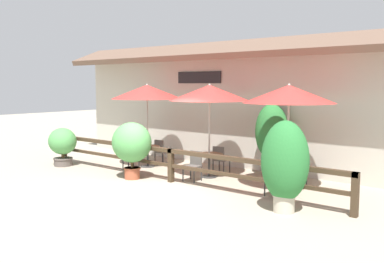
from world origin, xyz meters
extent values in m
plane|color=#9E937F|center=(0.00, 0.00, 0.00)|extent=(60.00, 60.00, 0.00)
cube|color=#BCB7A8|center=(0.00, 4.20, 1.80)|extent=(14.00, 0.40, 3.60)
cube|color=brown|center=(0.00, 3.65, 3.88)|extent=(14.28, 1.48, 0.70)
cube|color=black|center=(-1.29, 3.97, 3.00)|extent=(1.87, 0.04, 0.40)
cube|color=#3D2D1E|center=(0.00, 1.05, 0.89)|extent=(10.40, 0.14, 0.11)
cube|color=#3D2D1E|center=(0.00, 1.05, 0.47)|extent=(10.40, 0.10, 0.09)
cube|color=#3D2D1E|center=(-5.13, 1.05, 0.47)|extent=(0.14, 0.14, 0.95)
cube|color=#3D2D1E|center=(0.00, 1.05, 0.47)|extent=(0.14, 0.14, 0.95)
cube|color=#3D2D1E|center=(5.13, 1.05, 0.47)|extent=(0.14, 0.14, 0.95)
cylinder|color=#B7B2A8|center=(-2.13, 2.25, 1.18)|extent=(0.06, 0.06, 2.35)
cone|color=red|center=(-2.13, 2.25, 2.51)|extent=(2.37, 2.37, 0.46)
sphere|color=#B2ADA3|center=(-2.13, 2.25, 2.74)|extent=(0.07, 0.07, 0.07)
cylinder|color=olive|center=(-2.13, 2.25, 0.68)|extent=(0.83, 0.83, 0.05)
cylinder|color=#333333|center=(-2.13, 2.25, 0.33)|extent=(0.07, 0.07, 0.66)
cylinder|color=#333333|center=(-2.13, 2.25, 0.01)|extent=(0.46, 0.46, 0.03)
cube|color=#514C47|center=(-2.16, 1.52, 0.42)|extent=(0.51, 0.51, 0.05)
cube|color=#514C47|center=(-2.11, 1.71, 0.65)|extent=(0.40, 0.14, 0.40)
cylinder|color=#2D2D2D|center=(-2.39, 1.39, 0.20)|extent=(0.04, 0.04, 0.40)
cylinder|color=#2D2D2D|center=(-2.02, 1.29, 0.20)|extent=(0.04, 0.04, 0.40)
cylinder|color=#2D2D2D|center=(-2.30, 1.75, 0.20)|extent=(0.04, 0.04, 0.40)
cylinder|color=#2D2D2D|center=(-1.93, 1.66, 0.20)|extent=(0.04, 0.04, 0.40)
cube|color=#514C47|center=(-2.12, 2.99, 0.42)|extent=(0.43, 0.43, 0.05)
cube|color=#514C47|center=(-2.12, 2.80, 0.65)|extent=(0.40, 0.04, 0.40)
cylinder|color=#2D2D2D|center=(-1.93, 3.18, 0.20)|extent=(0.04, 0.04, 0.40)
cylinder|color=#2D2D2D|center=(-2.31, 3.17, 0.20)|extent=(0.04, 0.04, 0.40)
cylinder|color=#2D2D2D|center=(-1.93, 2.80, 0.20)|extent=(0.04, 0.04, 0.40)
cylinder|color=#2D2D2D|center=(-2.31, 2.79, 0.20)|extent=(0.04, 0.04, 0.40)
cylinder|color=#B7B2A8|center=(0.45, 2.25, 1.18)|extent=(0.06, 0.06, 2.35)
cone|color=red|center=(0.45, 2.25, 2.51)|extent=(2.37, 2.37, 0.46)
sphere|color=#B2ADA3|center=(0.45, 2.25, 2.74)|extent=(0.07, 0.07, 0.07)
cylinder|color=olive|center=(0.45, 2.25, 0.68)|extent=(0.83, 0.83, 0.05)
cylinder|color=#333333|center=(0.45, 2.25, 0.33)|extent=(0.07, 0.07, 0.66)
cylinder|color=#333333|center=(0.45, 2.25, 0.01)|extent=(0.46, 0.46, 0.03)
cube|color=#514C47|center=(0.41, 1.51, 0.42)|extent=(0.45, 0.45, 0.05)
cube|color=#514C47|center=(0.39, 1.69, 0.65)|extent=(0.40, 0.07, 0.40)
cylinder|color=#2D2D2D|center=(0.23, 1.30, 0.20)|extent=(0.04, 0.04, 0.40)
cylinder|color=#2D2D2D|center=(0.61, 1.33, 0.20)|extent=(0.04, 0.04, 0.40)
cylinder|color=#2D2D2D|center=(0.20, 1.68, 0.20)|extent=(0.04, 0.04, 0.40)
cylinder|color=#2D2D2D|center=(0.58, 1.71, 0.20)|extent=(0.04, 0.04, 0.40)
cube|color=#514C47|center=(0.38, 2.99, 0.42)|extent=(0.45, 0.45, 0.05)
cube|color=#514C47|center=(0.40, 2.80, 0.65)|extent=(0.40, 0.07, 0.40)
cylinder|color=#2D2D2D|center=(0.55, 3.20, 0.20)|extent=(0.04, 0.04, 0.40)
cylinder|color=#2D2D2D|center=(0.18, 3.16, 0.20)|extent=(0.04, 0.04, 0.40)
cylinder|color=#2D2D2D|center=(0.59, 2.82, 0.20)|extent=(0.04, 0.04, 0.40)
cylinder|color=#2D2D2D|center=(0.21, 2.79, 0.20)|extent=(0.04, 0.04, 0.40)
cylinder|color=#B7B2A8|center=(3.00, 2.23, 1.18)|extent=(0.06, 0.06, 2.35)
cone|color=red|center=(3.00, 2.23, 2.51)|extent=(2.37, 2.37, 0.46)
sphere|color=#B2ADA3|center=(3.00, 2.23, 2.74)|extent=(0.07, 0.07, 0.07)
cylinder|color=olive|center=(3.00, 2.23, 0.68)|extent=(0.83, 0.83, 0.05)
cylinder|color=#333333|center=(3.00, 2.23, 0.33)|extent=(0.07, 0.07, 0.66)
cylinder|color=#333333|center=(3.00, 2.23, 0.01)|extent=(0.46, 0.46, 0.03)
cube|color=#514C47|center=(3.05, 1.53, 0.42)|extent=(0.47, 0.47, 0.05)
cube|color=#514C47|center=(3.07, 1.72, 0.65)|extent=(0.40, 0.08, 0.40)
cylinder|color=#2D2D2D|center=(2.84, 1.36, 0.20)|extent=(0.04, 0.04, 0.40)
cylinder|color=#2D2D2D|center=(3.21, 1.32, 0.20)|extent=(0.04, 0.04, 0.40)
cylinder|color=#2D2D2D|center=(2.88, 1.74, 0.20)|extent=(0.04, 0.04, 0.40)
cylinder|color=#2D2D2D|center=(3.26, 1.69, 0.20)|extent=(0.04, 0.04, 0.40)
cube|color=#514C47|center=(2.96, 2.93, 0.42)|extent=(0.44, 0.44, 0.05)
cube|color=#514C47|center=(2.95, 2.74, 0.65)|extent=(0.40, 0.05, 0.40)
cylinder|color=#2D2D2D|center=(3.15, 3.11, 0.20)|extent=(0.04, 0.04, 0.40)
cylinder|color=#2D2D2D|center=(2.77, 3.13, 0.20)|extent=(0.04, 0.04, 0.40)
cylinder|color=#2D2D2D|center=(3.14, 2.73, 0.20)|extent=(0.04, 0.04, 0.40)
cylinder|color=#2D2D2D|center=(2.76, 2.75, 0.20)|extent=(0.04, 0.04, 0.40)
cylinder|color=#9E4C33|center=(-1.16, 0.64, 0.17)|extent=(0.45, 0.45, 0.33)
cylinder|color=#9E4C33|center=(-1.16, 0.64, 0.31)|extent=(0.48, 0.48, 0.04)
cylinder|color=brown|center=(-1.16, 0.64, 0.51)|extent=(0.08, 0.08, 0.35)
ellipsoid|color=#4C934C|center=(-1.16, 0.64, 1.08)|extent=(1.22, 1.09, 1.17)
cylinder|color=#B7AD99|center=(3.82, 0.45, 0.19)|extent=(0.46, 0.46, 0.38)
cylinder|color=#B7AD99|center=(3.82, 0.45, 0.36)|extent=(0.50, 0.50, 0.04)
ellipsoid|color=#287033|center=(3.82, 0.45, 1.12)|extent=(1.05, 0.94, 1.75)
cylinder|color=#564C47|center=(-4.49, 0.56, 0.14)|extent=(0.60, 0.60, 0.27)
cylinder|color=#564C47|center=(-4.49, 0.56, 0.25)|extent=(0.65, 0.65, 0.04)
cylinder|color=brown|center=(-4.49, 0.56, 0.41)|extent=(0.11, 0.11, 0.27)
ellipsoid|color=#4C934C|center=(-4.49, 0.56, 0.84)|extent=(1.00, 0.90, 0.90)
cylinder|color=#9E4C33|center=(1.81, 3.55, 0.15)|extent=(0.29, 0.29, 0.29)
cylinder|color=#9E4C33|center=(1.81, 3.55, 0.27)|extent=(0.31, 0.31, 0.04)
cylinder|color=brown|center=(1.81, 3.55, 0.54)|extent=(0.05, 0.05, 0.50)
ellipsoid|color=#287033|center=(1.81, 3.55, 1.35)|extent=(1.00, 0.90, 1.67)
camera|label=1|loc=(7.96, -7.82, 2.75)|focal=40.00mm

